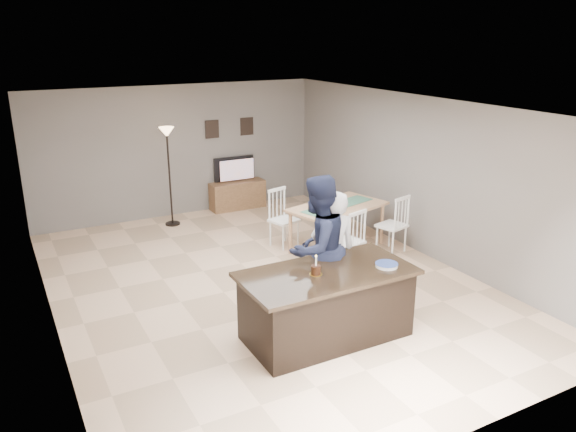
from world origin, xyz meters
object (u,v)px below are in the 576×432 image
television (236,169)px  plate_stack (387,265)px  birthday_cake (316,270)px  floor_lamp (168,150)px  man (317,248)px  tv_console (238,195)px  kitchen_island (326,304)px  woman (333,253)px  dining_table (338,213)px

television → plate_stack: size_ratio=3.19×
birthday_cake → floor_lamp: floor_lamp is taller
man → television: bearing=-119.9°
plate_stack → tv_console: bearing=85.4°
kitchen_island → tv_console: bearing=77.8°
tv_console → woman: bearing=-98.6°
plate_stack → floor_lamp: size_ratio=0.15×
birthday_cake → floor_lamp: 5.23m
tv_console → television: (0.00, 0.07, 0.56)m
man → plate_stack: 0.95m
woman → plate_stack: size_ratio=6.05×
man → floor_lamp: (-0.58, 4.64, 0.54)m
tv_console → television: 0.57m
television → birthday_cake: size_ratio=3.64×
television → plate_stack: television is taller
kitchen_island → plate_stack: plate_stack is taller
tv_console → woman: (-0.76, -5.02, 0.57)m
woman → birthday_cake: size_ratio=6.89×
tv_console → woman: woman is taller
man → birthday_cake: man is taller
plate_stack → dining_table: bearing=68.8°
tv_console → dining_table: 3.14m
kitchen_island → television: size_ratio=2.35×
television → plate_stack: bearing=85.4°
television → tv_console: bearing=90.0°
birthday_cake → man: bearing=57.6°
woman → dining_table: bearing=-112.4°
kitchen_island → television: (1.20, 5.64, 0.41)m
dining_table → woman: bearing=-139.6°
floor_lamp → man: bearing=-82.9°
kitchen_island → man: bearing=71.3°
television → birthday_cake: bearing=76.4°
television → dining_table: bearing=100.8°
television → floor_lamp: floor_lamp is taller
dining_table → birthday_cake: bearing=-142.9°
dining_table → floor_lamp: bearing=114.4°
floor_lamp → tv_console: bearing=13.5°
kitchen_island → plate_stack: size_ratio=7.52×
birthday_cake → dining_table: 3.21m
television → dining_table: 3.19m
birthday_cake → woman: bearing=42.7°
dining_table → floor_lamp: floor_lamp is taller
tv_console → floor_lamp: floor_lamp is taller
plate_stack → kitchen_island: bearing=162.7°
birthday_cake → kitchen_island: bearing=3.3°
television → woman: woman is taller
kitchen_island → birthday_cake: birthday_cake is taller
kitchen_island → floor_lamp: 5.31m
tv_console → man: bearing=-101.4°
tv_console → man: (-1.01, -5.02, 0.68)m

